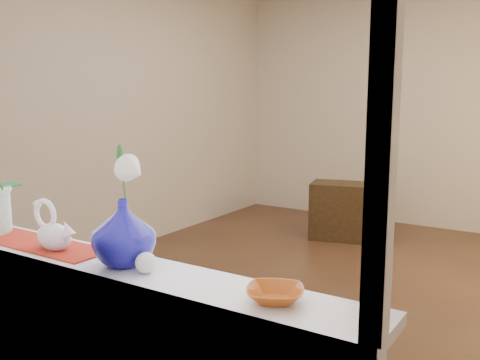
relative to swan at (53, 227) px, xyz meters
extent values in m
plane|color=#3D2519|center=(0.24, 2.39, -1.02)|extent=(5.00, 5.00, 0.00)
cube|color=beige|center=(0.24, 4.89, 0.33)|extent=(4.50, 0.10, 2.70)
cube|color=beige|center=(0.24, -0.11, 0.33)|extent=(4.50, 0.10, 2.70)
cube|color=beige|center=(-2.01, 2.39, 0.33)|extent=(0.10, 5.00, 2.70)
cube|color=white|center=(0.24, 0.02, -0.12)|extent=(2.20, 0.26, 0.04)
cube|color=maroon|center=(-0.14, 0.02, -0.09)|extent=(0.70, 0.20, 0.01)
imported|color=#0C096A|center=(0.36, 0.02, 0.04)|extent=(0.29, 0.29, 0.28)
sphere|color=silver|center=(0.49, -0.01, -0.06)|extent=(0.08, 0.08, 0.07)
imported|color=#A24913|center=(0.99, 0.01, -0.08)|extent=(0.20, 0.20, 0.04)
cube|color=black|center=(-0.27, 3.90, -0.72)|extent=(0.87, 0.58, 0.59)
camera|label=1|loc=(1.72, -1.32, 0.53)|focal=40.00mm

